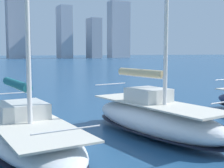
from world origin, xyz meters
name	(u,v)px	position (x,y,z in m)	size (l,w,h in m)	color
sailboat_tan	(155,117)	(-2.11, -6.68, 0.77)	(3.33, 7.55, 10.20)	white
sailboat_teal	(25,131)	(2.98, -7.36, 0.58)	(3.48, 8.73, 9.09)	silver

